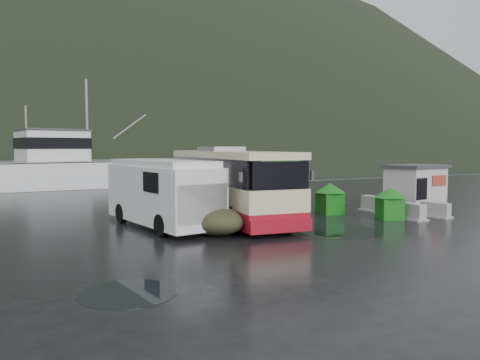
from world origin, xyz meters
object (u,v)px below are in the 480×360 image
waste_bin_right (389,219)px  ticket_kiosk (415,209)px  fishing_trawler (121,181)px  white_van (162,226)px  jersey_barrier_a (410,220)px  dome_tent (213,234)px  waste_bin_left (330,214)px  jersey_barrier_b (375,212)px  jersey_barrier_c (435,217)px  coach_bus (227,216)px

waste_bin_right → ticket_kiosk: size_ratio=0.48×
ticket_kiosk → fishing_trawler: 30.41m
white_van → ticket_kiosk: size_ratio=2.21×
ticket_kiosk → white_van: bearing=169.9°
white_van → jersey_barrier_a: bearing=-25.8°
fishing_trawler → ticket_kiosk: bearing=-82.6°
dome_tent → ticket_kiosk: bearing=8.5°
waste_bin_left → jersey_barrier_b: bearing=-10.8°
waste_bin_left → white_van: bearing=179.0°
dome_tent → fishing_trawler: (3.40, 30.83, 0.00)m
waste_bin_right → jersey_barrier_a: 0.93m
jersey_barrier_b → jersey_barrier_a: bearing=-98.3°
jersey_barrier_c → fishing_trawler: (-7.79, 31.62, 0.00)m
waste_bin_right → jersey_barrier_a: bearing=-34.5°
dome_tent → jersey_barrier_b: (10.00, 1.99, 0.00)m
jersey_barrier_c → coach_bus: bearing=150.3°
dome_tent → jersey_barrier_c: (11.19, -0.80, 0.00)m
waste_bin_right → coach_bus: bearing=145.2°
white_van → jersey_barrier_c: 12.84m
waste_bin_left → dome_tent: waste_bin_left is taller
dome_tent → jersey_barrier_a: size_ratio=1.83×
ticket_kiosk → fishing_trawler: (-9.38, 28.93, 0.00)m
dome_tent → waste_bin_right: bearing=-1.5°
coach_bus → white_van: (-3.74, -1.51, 0.00)m
waste_bin_left → dome_tent: (-7.47, -2.48, 0.00)m
waste_bin_left → jersey_barrier_c: 4.95m
jersey_barrier_a → jersey_barrier_b: 2.78m
waste_bin_right → dome_tent: size_ratio=0.53×
coach_bus → jersey_barrier_b: (7.45, -2.14, 0.00)m
waste_bin_right → fishing_trawler: 31.53m
waste_bin_left → jersey_barrier_b: waste_bin_left is taller
dome_tent → jersey_barrier_b: 10.19m
white_van → waste_bin_left: 8.66m
dome_tent → jersey_barrier_c: size_ratio=1.92×
waste_bin_right → ticket_kiosk: bearing=28.4°
white_van → jersey_barrier_c: (12.38, -3.42, 0.00)m
waste_bin_left → fishing_trawler: 28.64m
coach_bus → jersey_barrier_b: coach_bus is taller
white_van → jersey_barrier_b: bearing=-11.6°
white_van → jersey_barrier_b: 11.21m
jersey_barrier_c → fishing_trawler: fishing_trawler is taller
white_van → dome_tent: size_ratio=2.44×
waste_bin_left → jersey_barrier_a: waste_bin_left is taller
waste_bin_right → waste_bin_left: bearing=116.8°
ticket_kiosk → dome_tent: bearing=-178.7°
white_van → jersey_barrier_a: white_van is taller
white_van → fishing_trawler: size_ratio=0.24×
waste_bin_left → jersey_barrier_c: bearing=-41.4°
coach_bus → dome_tent: size_ratio=4.32×
waste_bin_left → fishing_trawler: fishing_trawler is taller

